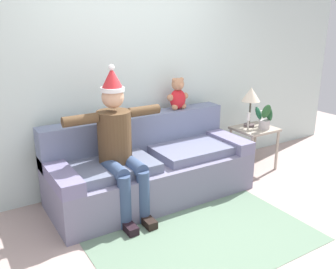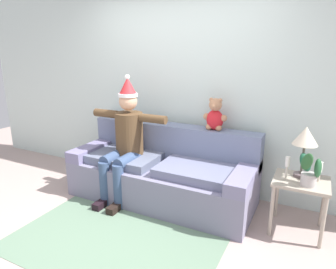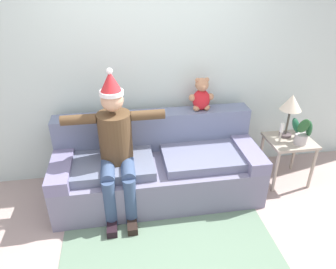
{
  "view_description": "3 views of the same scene",
  "coord_description": "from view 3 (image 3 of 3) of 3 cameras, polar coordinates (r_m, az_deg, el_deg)",
  "views": [
    {
      "loc": [
        -1.83,
        -2.32,
        1.95
      ],
      "look_at": [
        0.09,
        0.78,
        0.78
      ],
      "focal_mm": 39.5,
      "sensor_mm": 36.0,
      "label": 1
    },
    {
      "loc": [
        1.59,
        -1.98,
        1.79
      ],
      "look_at": [
        0.1,
        0.96,
        0.85
      ],
      "focal_mm": 31.76,
      "sensor_mm": 36.0,
      "label": 2
    },
    {
      "loc": [
        -0.35,
        -1.87,
        2.33
      ],
      "look_at": [
        0.08,
        0.78,
        0.87
      ],
      "focal_mm": 33.28,
      "sensor_mm": 36.0,
      "label": 3
    }
  ],
  "objects": [
    {
      "name": "couch",
      "position": [
        3.54,
        -2.0,
        -5.82
      ],
      "size": [
        2.23,
        0.89,
        0.88
      ],
      "color": "slate",
      "rests_on": "ground_plane"
    },
    {
      "name": "side_table",
      "position": [
        3.91,
        21.22,
        -2.06
      ],
      "size": [
        0.51,
        0.46,
        0.56
      ],
      "color": "#A79A89",
      "rests_on": "ground_plane"
    },
    {
      "name": "candle_short",
      "position": [
        3.92,
        23.34,
        1.23
      ],
      "size": [
        0.04,
        0.04,
        0.2
      ],
      "color": "beige",
      "rests_on": "side_table"
    },
    {
      "name": "back_wall",
      "position": [
        3.58,
        -3.38,
        12.5
      ],
      "size": [
        7.0,
        0.1,
        2.7
      ],
      "primitive_type": "cube",
      "color": "silver",
      "rests_on": "ground_plane"
    },
    {
      "name": "ground_plane",
      "position": [
        3.01,
        0.88,
        -22.26
      ],
      "size": [
        10.0,
        10.0,
        0.0
      ],
      "primitive_type": "plane",
      "color": "#AB938C"
    },
    {
      "name": "candle_tall",
      "position": [
        3.72,
        20.07,
        0.75
      ],
      "size": [
        0.04,
        0.04,
        0.23
      ],
      "color": "beige",
      "rests_on": "side_table"
    },
    {
      "name": "person_seated",
      "position": [
        3.15,
        -9.53,
        -1.73
      ],
      "size": [
        1.02,
        0.77,
        1.51
      ],
      "color": "brown",
      "rests_on": "ground_plane"
    },
    {
      "name": "table_lamp",
      "position": [
        3.77,
        21.65,
        5.13
      ],
      "size": [
        0.24,
        0.24,
        0.52
      ],
      "color": "#544649",
      "rests_on": "side_table"
    },
    {
      "name": "area_rug",
      "position": [
        3.0,
        0.95,
        -22.49
      ],
      "size": [
        2.01,
        1.26,
        0.01
      ],
      "primitive_type": "cube",
      "color": "slate",
      "rests_on": "ground_plane"
    },
    {
      "name": "teddy_bear",
      "position": [
        3.54,
        6.15,
        7.08
      ],
      "size": [
        0.29,
        0.17,
        0.38
      ],
      "color": "red",
      "rests_on": "couch"
    },
    {
      "name": "potted_plant",
      "position": [
        3.76,
        23.31,
        0.46
      ],
      "size": [
        0.24,
        0.25,
        0.35
      ],
      "color": "#B5ADAB",
      "rests_on": "side_table"
    }
  ]
}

